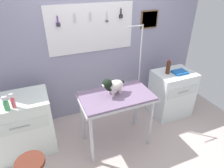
# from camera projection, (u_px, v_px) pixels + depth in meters

# --- Properties ---
(ground) EXTENTS (4.40, 4.00, 0.04)m
(ground) POSITION_uv_depth(u_px,v_px,m) (127.00, 156.00, 2.86)
(ground) COLOR #C2ADA6
(rear_wall_panel) EXTENTS (4.00, 0.11, 2.30)m
(rear_wall_panel) POSITION_uv_depth(u_px,v_px,m) (96.00, 51.00, 3.31)
(rear_wall_panel) COLOR #908DA9
(rear_wall_panel) RESTS_ON ground
(grooming_table) EXTENTS (1.02, 0.60, 0.86)m
(grooming_table) POSITION_uv_depth(u_px,v_px,m) (116.00, 101.00, 2.72)
(grooming_table) COLOR #B7B7BC
(grooming_table) RESTS_ON ground
(grooming_arm) EXTENTS (0.29, 0.11, 1.70)m
(grooming_arm) POSITION_uv_depth(u_px,v_px,m) (138.00, 82.00, 3.14)
(grooming_arm) COLOR #B7B7BC
(grooming_arm) RESTS_ON ground
(dog) EXTENTS (0.36, 0.22, 0.26)m
(dog) POSITION_uv_depth(u_px,v_px,m) (113.00, 86.00, 2.62)
(dog) COLOR silver
(dog) RESTS_ON grooming_table
(counter_left) EXTENTS (0.80, 0.58, 0.88)m
(counter_left) POSITION_uv_depth(u_px,v_px,m) (23.00, 125.00, 2.77)
(counter_left) COLOR silver
(counter_left) RESTS_ON ground
(cabinet_right) EXTENTS (0.68, 0.54, 0.84)m
(cabinet_right) POSITION_uv_depth(u_px,v_px,m) (171.00, 93.00, 3.54)
(cabinet_right) COLOR silver
(cabinet_right) RESTS_ON ground
(spray_bottle_tall) EXTENTS (0.06, 0.06, 0.19)m
(spray_bottle_tall) POSITION_uv_depth(u_px,v_px,m) (6.00, 104.00, 2.31)
(spray_bottle_tall) COLOR #48A562
(spray_bottle_tall) RESTS_ON counter_left
(shampoo_bottle) EXTENTS (0.05, 0.05, 0.19)m
(shampoo_bottle) POSITION_uv_depth(u_px,v_px,m) (13.00, 102.00, 2.36)
(shampoo_bottle) COLOR #DB515F
(shampoo_bottle) RESTS_ON counter_left
(soda_bottle) EXTENTS (0.07, 0.07, 0.25)m
(soda_bottle) POSITION_uv_depth(u_px,v_px,m) (168.00, 67.00, 3.24)
(soda_bottle) COLOR #472212
(soda_bottle) RESTS_ON cabinet_right
(supply_tray) EXTENTS (0.24, 0.18, 0.04)m
(supply_tray) POSITION_uv_depth(u_px,v_px,m) (180.00, 72.00, 3.30)
(supply_tray) COLOR blue
(supply_tray) RESTS_ON cabinet_right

